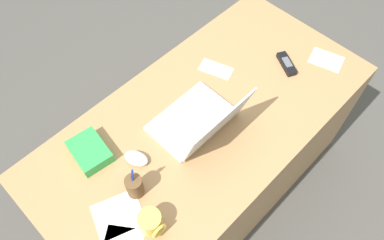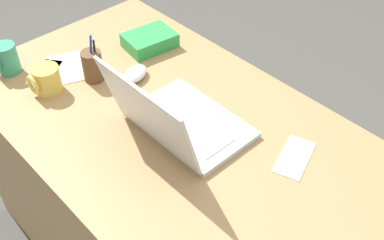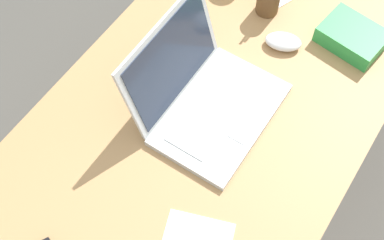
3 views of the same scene
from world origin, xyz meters
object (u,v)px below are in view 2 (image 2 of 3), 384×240
at_px(coffee_mug_white, 46,80).
at_px(snack_bag, 150,40).
at_px(pen_holder, 93,66).
at_px(computer_mouse, 135,74).
at_px(laptop, 177,121).
at_px(coffee_mug_tall, 6,59).

xyz_separation_m(coffee_mug_white, snack_bag, (-0.02, -0.39, -0.02)).
bearing_deg(pen_holder, coffee_mug_white, 71.64).
xyz_separation_m(computer_mouse, pen_holder, (0.09, 0.10, 0.04)).
height_order(laptop, snack_bag, laptop).
relative_size(laptop, snack_bag, 2.03).
xyz_separation_m(coffee_mug_white, pen_holder, (-0.05, -0.14, 0.01)).
xyz_separation_m(computer_mouse, coffee_mug_white, (0.14, 0.24, 0.03)).
distance_m(computer_mouse, pen_holder, 0.14).
distance_m(computer_mouse, coffee_mug_tall, 0.42).
xyz_separation_m(coffee_mug_white, coffee_mug_tall, (0.18, 0.04, 0.01)).
relative_size(laptop, pen_holder, 2.05).
xyz_separation_m(pen_holder, snack_bag, (0.02, -0.25, -0.03)).
bearing_deg(snack_bag, laptop, 150.44).
xyz_separation_m(laptop, computer_mouse, (0.29, -0.07, -0.03)).
xyz_separation_m(computer_mouse, coffee_mug_tall, (0.31, 0.28, 0.03)).
bearing_deg(laptop, snack_bag, -29.56).
bearing_deg(coffee_mug_white, pen_holder, -108.36).
bearing_deg(laptop, coffee_mug_white, 21.50).
height_order(computer_mouse, coffee_mug_white, coffee_mug_white).
bearing_deg(pen_holder, laptop, -176.18).
bearing_deg(snack_bag, coffee_mug_white, 86.60).
distance_m(laptop, coffee_mug_white, 0.45).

